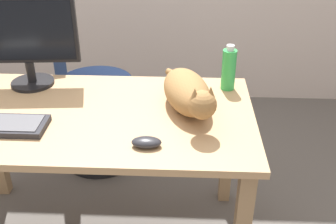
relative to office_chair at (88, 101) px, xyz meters
name	(u,v)px	position (x,y,z in m)	size (l,w,h in m)	color
desk	(92,133)	(0.18, -0.66, 0.20)	(1.38, 0.74, 0.72)	tan
office_chair	(88,101)	(0.00, 0.00, 0.00)	(0.51, 0.48, 0.94)	black
monitor	(25,39)	(-0.15, -0.40, 0.53)	(0.48, 0.20, 0.41)	black
cat	(188,93)	(0.59, -0.61, 0.39)	(0.27, 0.60, 0.20)	olive
computer_mouse	(146,142)	(0.44, -0.89, 0.32)	(0.11, 0.06, 0.04)	#232328
water_bottle	(229,69)	(0.77, -0.40, 0.40)	(0.06, 0.06, 0.21)	green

